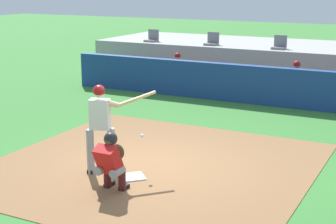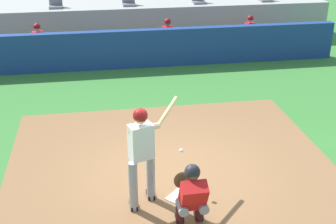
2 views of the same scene
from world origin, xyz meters
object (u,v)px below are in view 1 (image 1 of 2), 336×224
(home_plate, at_px, (133,177))
(stadium_seat_2, at_px, (279,45))
(stadium_seat_1, at_px, (212,41))
(batter_at_plate, at_px, (102,123))
(stadium_seat_0, at_px, (152,38))
(dugout_player_0, at_px, (176,71))
(dugout_player_1, at_px, (295,81))
(catcher_crouched, at_px, (111,159))

(home_plate, height_order, stadium_seat_2, stadium_seat_2)
(stadium_seat_1, bearing_deg, home_plate, -75.67)
(stadium_seat_2, bearing_deg, batter_at_plate, -93.81)
(home_plate, xyz_separation_m, stadium_seat_0, (-5.20, 10.18, 1.51))
(batter_at_plate, relative_size, stadium_seat_0, 3.76)
(dugout_player_0, distance_m, stadium_seat_0, 3.04)
(stadium_seat_0, height_order, stadium_seat_2, same)
(dugout_player_1, height_order, stadium_seat_2, stadium_seat_2)
(home_plate, height_order, batter_at_plate, batter_at_plate)
(stadium_seat_0, bearing_deg, dugout_player_0, -44.27)
(batter_at_plate, height_order, stadium_seat_0, stadium_seat_0)
(batter_at_plate, xyz_separation_m, dugout_player_1, (1.79, 8.17, -0.36))
(stadium_seat_1, bearing_deg, stadium_seat_2, 0.00)
(catcher_crouched, xyz_separation_m, stadium_seat_1, (-2.59, 10.91, 0.93))
(home_plate, distance_m, catcher_crouched, 0.94)
(catcher_crouched, relative_size, dugout_player_0, 1.09)
(stadium_seat_2, bearing_deg, stadium_seat_0, 180.00)
(home_plate, xyz_separation_m, batter_at_plate, (-0.68, -0.03, 1.01))
(home_plate, bearing_deg, dugout_player_1, 82.21)
(dugout_player_0, xyz_separation_m, stadium_seat_0, (-2.09, 2.03, 0.86))
(stadium_seat_0, relative_size, stadium_seat_2, 1.00)
(catcher_crouched, distance_m, dugout_player_1, 8.95)
(batter_at_plate, bearing_deg, stadium_seat_0, 113.89)
(catcher_crouched, relative_size, stadium_seat_0, 2.95)
(dugout_player_0, height_order, dugout_player_1, same)
(batter_at_plate, height_order, stadium_seat_2, stadium_seat_2)
(batter_at_plate, xyz_separation_m, dugout_player_0, (-2.43, 8.17, -0.36))
(stadium_seat_2, bearing_deg, dugout_player_1, -61.30)
(batter_at_plate, relative_size, dugout_player_0, 1.39)
(stadium_seat_0, bearing_deg, dugout_player_1, -17.86)
(dugout_player_1, relative_size, stadium_seat_2, 2.71)
(home_plate, bearing_deg, dugout_player_0, 110.92)
(home_plate, relative_size, dugout_player_0, 0.34)
(home_plate, xyz_separation_m, stadium_seat_1, (-2.60, 10.18, 1.51))
(stadium_seat_0, bearing_deg, stadium_seat_2, 0.00)
(dugout_player_1, xyz_separation_m, stadium_seat_2, (-1.11, 2.03, 0.86))
(dugout_player_1, bearing_deg, stadium_seat_1, 151.28)
(batter_at_plate, distance_m, catcher_crouched, 1.06)
(dugout_player_1, bearing_deg, home_plate, -97.79)
(stadium_seat_1, bearing_deg, dugout_player_0, -104.14)
(batter_at_plate, height_order, dugout_player_1, batter_at_plate)
(batter_at_plate, height_order, dugout_player_0, batter_at_plate)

